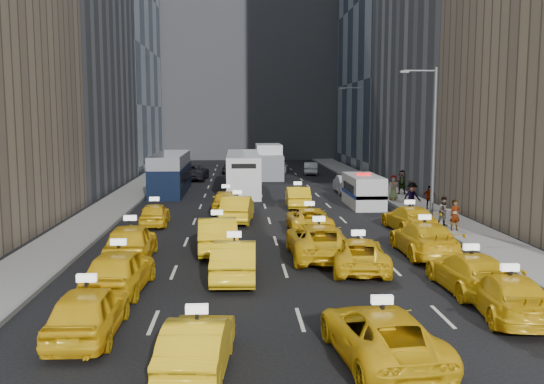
{
  "coord_description": "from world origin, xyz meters",
  "views": [
    {
      "loc": [
        -1.91,
        -22.02,
        6.23
      ],
      "look_at": [
        0.05,
        11.95,
        2.0
      ],
      "focal_mm": 40.0,
      "sensor_mm": 36.0,
      "label": 1
    }
  ],
  "objects_px": {
    "taxi_0": "(88,312)",
    "taxi_2": "(381,334)",
    "box_truck": "(269,162)",
    "taxi_3": "(508,296)",
    "pedestrian_0": "(455,215)",
    "taxi_1": "(197,345)",
    "city_bus": "(243,173)",
    "nypd_van": "(363,191)",
    "double_decker": "(171,174)"
  },
  "relations": [
    {
      "from": "taxi_0",
      "to": "taxi_2",
      "type": "height_order",
      "value": "taxi_0"
    },
    {
      "from": "box_truck",
      "to": "taxi_2",
      "type": "bearing_deg",
      "value": -97.49
    },
    {
      "from": "taxi_3",
      "to": "pedestrian_0",
      "type": "distance_m",
      "value": 14.01
    },
    {
      "from": "taxi_1",
      "to": "city_bus",
      "type": "distance_m",
      "value": 36.25
    },
    {
      "from": "nypd_van",
      "to": "pedestrian_0",
      "type": "distance_m",
      "value": 10.42
    },
    {
      "from": "taxi_1",
      "to": "box_truck",
      "type": "relative_size",
      "value": 0.54
    },
    {
      "from": "taxi_1",
      "to": "taxi_2",
      "type": "xyz_separation_m",
      "value": [
        4.66,
        0.46,
        0.0
      ]
    },
    {
      "from": "taxi_3",
      "to": "box_truck",
      "type": "height_order",
      "value": "box_truck"
    },
    {
      "from": "taxi_3",
      "to": "nypd_van",
      "type": "xyz_separation_m",
      "value": [
        0.36,
        23.63,
        0.38
      ]
    },
    {
      "from": "taxi_0",
      "to": "double_decker",
      "type": "bearing_deg",
      "value": -88.04
    },
    {
      "from": "double_decker",
      "to": "city_bus",
      "type": "relative_size",
      "value": 0.88
    },
    {
      "from": "taxi_0",
      "to": "taxi_3",
      "type": "xyz_separation_m",
      "value": [
        12.68,
        1.04,
        -0.07
      ]
    },
    {
      "from": "taxi_1",
      "to": "pedestrian_0",
      "type": "relative_size",
      "value": 2.52
    },
    {
      "from": "city_bus",
      "to": "pedestrian_0",
      "type": "relative_size",
      "value": 7.49
    },
    {
      "from": "nypd_van",
      "to": "double_decker",
      "type": "xyz_separation_m",
      "value": [
        -14.27,
        8.68,
        0.52
      ]
    },
    {
      "from": "taxi_2",
      "to": "pedestrian_0",
      "type": "xyz_separation_m",
      "value": [
        8.03,
        16.77,
        0.29
      ]
    },
    {
      "from": "nypd_van",
      "to": "city_bus",
      "type": "xyz_separation_m",
      "value": [
        -8.31,
        8.98,
        0.53
      ]
    },
    {
      "from": "box_truck",
      "to": "pedestrian_0",
      "type": "relative_size",
      "value": 4.67
    },
    {
      "from": "taxi_3",
      "to": "double_decker",
      "type": "distance_m",
      "value": 35.19
    },
    {
      "from": "taxi_2",
      "to": "pedestrian_0",
      "type": "distance_m",
      "value": 18.59
    },
    {
      "from": "taxi_1",
      "to": "city_bus",
      "type": "xyz_separation_m",
      "value": [
        1.48,
        36.21,
        0.9
      ]
    },
    {
      "from": "taxi_1",
      "to": "double_decker",
      "type": "bearing_deg",
      "value": -77.79
    },
    {
      "from": "taxi_3",
      "to": "double_decker",
      "type": "height_order",
      "value": "double_decker"
    },
    {
      "from": "taxi_0",
      "to": "box_truck",
      "type": "relative_size",
      "value": 0.57
    },
    {
      "from": "box_truck",
      "to": "double_decker",
      "type": "bearing_deg",
      "value": -135.19
    },
    {
      "from": "taxi_0",
      "to": "double_decker",
      "type": "xyz_separation_m",
      "value": [
        -1.23,
        33.34,
        0.83
      ]
    },
    {
      "from": "taxi_1",
      "to": "pedestrian_0",
      "type": "bearing_deg",
      "value": -121.27
    },
    {
      "from": "taxi_3",
      "to": "city_bus",
      "type": "relative_size",
      "value": 0.38
    },
    {
      "from": "taxi_1",
      "to": "box_truck",
      "type": "xyz_separation_m",
      "value": [
        4.25,
        47.4,
        1.0
      ]
    },
    {
      "from": "pedestrian_0",
      "to": "taxi_3",
      "type": "bearing_deg",
      "value": -112.25
    },
    {
      "from": "nypd_van",
      "to": "box_truck",
      "type": "xyz_separation_m",
      "value": [
        -5.54,
        20.17,
        0.62
      ]
    },
    {
      "from": "taxi_2",
      "to": "city_bus",
      "type": "bearing_deg",
      "value": -90.97
    },
    {
      "from": "taxi_0",
      "to": "taxi_1",
      "type": "height_order",
      "value": "taxi_0"
    },
    {
      "from": "taxi_2",
      "to": "city_bus",
      "type": "height_order",
      "value": "city_bus"
    },
    {
      "from": "taxi_0",
      "to": "box_truck",
      "type": "height_order",
      "value": "box_truck"
    },
    {
      "from": "pedestrian_0",
      "to": "taxi_0",
      "type": "bearing_deg",
      "value": -146.2
    },
    {
      "from": "nypd_van",
      "to": "double_decker",
      "type": "height_order",
      "value": "double_decker"
    },
    {
      "from": "taxi_1",
      "to": "pedestrian_0",
      "type": "xyz_separation_m",
      "value": [
        12.68,
        17.23,
        0.29
      ]
    },
    {
      "from": "double_decker",
      "to": "box_truck",
      "type": "bearing_deg",
      "value": 54.01
    },
    {
      "from": "city_bus",
      "to": "double_decker",
      "type": "bearing_deg",
      "value": -176.57
    },
    {
      "from": "taxi_3",
      "to": "box_truck",
      "type": "xyz_separation_m",
      "value": [
        -5.19,
        43.8,
        1.0
      ]
    },
    {
      "from": "taxi_2",
      "to": "taxi_3",
      "type": "distance_m",
      "value": 5.71
    },
    {
      "from": "taxi_1",
      "to": "taxi_3",
      "type": "distance_m",
      "value": 10.1
    },
    {
      "from": "taxi_0",
      "to": "city_bus",
      "type": "bearing_deg",
      "value": -98.15
    },
    {
      "from": "taxi_0",
      "to": "box_truck",
      "type": "xyz_separation_m",
      "value": [
        7.49,
        44.84,
        0.93
      ]
    },
    {
      "from": "taxi_0",
      "to": "nypd_van",
      "type": "xyz_separation_m",
      "value": [
        13.04,
        24.67,
        0.31
      ]
    },
    {
      "from": "double_decker",
      "to": "taxi_0",
      "type": "bearing_deg",
      "value": -86.69
    },
    {
      "from": "taxi_2",
      "to": "box_truck",
      "type": "height_order",
      "value": "box_truck"
    },
    {
      "from": "taxi_0",
      "to": "city_bus",
      "type": "height_order",
      "value": "city_bus"
    },
    {
      "from": "pedestrian_0",
      "to": "box_truck",
      "type": "bearing_deg",
      "value": 96.8
    }
  ]
}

